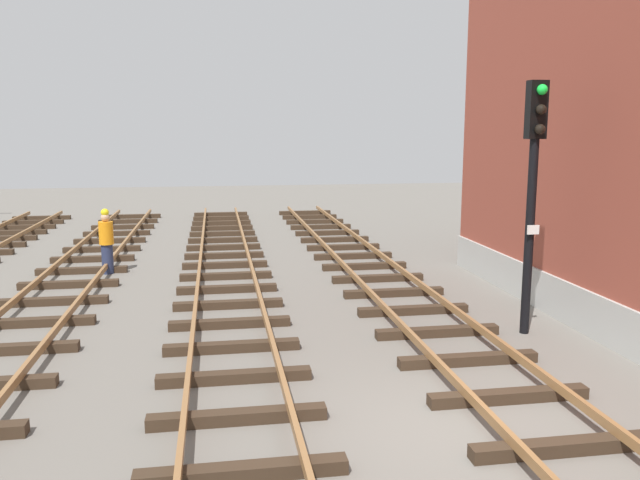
% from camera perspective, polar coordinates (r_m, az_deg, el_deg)
% --- Properties ---
extents(ground_plane, '(80.00, 80.00, 0.00)m').
position_cam_1_polar(ground_plane, '(9.29, 12.57, -16.28)').
color(ground_plane, slate).
extents(track_near_building, '(2.50, 47.40, 0.32)m').
position_cam_1_polar(track_near_building, '(9.65, 18.55, -14.70)').
color(track_near_building, '#38281C').
rests_on(track_near_building, ground).
extents(track_centre, '(2.50, 47.40, 0.32)m').
position_cam_1_polar(track_centre, '(8.65, -7.17, -17.22)').
color(track_centre, '#38281C').
rests_on(track_centre, ground).
extents(signal_mast, '(0.36, 0.40, 4.98)m').
position_cam_1_polar(signal_mast, '(13.11, 18.46, 5.33)').
color(signal_mast, black).
rests_on(signal_mast, ground).
extents(track_worker_foreground, '(0.40, 0.40, 1.87)m').
position_cam_1_polar(track_worker_foreground, '(19.13, -18.49, -0.13)').
color(track_worker_foreground, '#262D4C').
rests_on(track_worker_foreground, ground).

